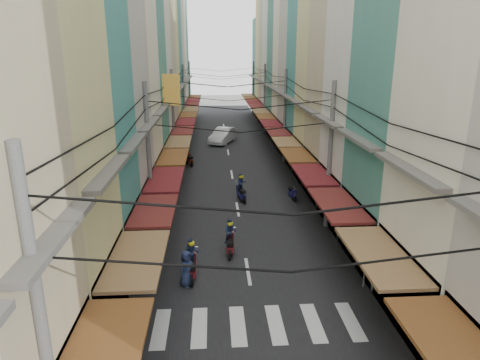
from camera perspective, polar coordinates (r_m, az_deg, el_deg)
name	(u,v)px	position (r m, az deg, el deg)	size (l,w,h in m)	color
ground	(245,252)	(21.72, 0.62, -9.56)	(160.00, 160.00, 0.00)	slate
road	(229,157)	(40.59, -1.49, 3.07)	(10.00, 80.00, 0.02)	black
sidewalk_left	(160,158)	(40.87, -10.64, 2.90)	(3.00, 80.00, 0.06)	slate
sidewalk_right	(297,156)	(41.34, 7.57, 3.21)	(3.00, 80.00, 0.06)	slate
crosswalk	(257,325)	(16.56, 2.25, -18.71)	(7.55, 2.40, 0.01)	silver
building_row_left	(130,49)	(36.54, -14.44, 16.51)	(7.80, 67.67, 23.70)	silver
building_row_right	(327,54)	(37.06, 11.47, 16.12)	(7.80, 68.98, 22.59)	teal
utility_poles	(231,91)	(34.58, -1.24, 11.73)	(10.20, 66.13, 8.20)	slate
white_car	(223,143)	(47.10, -2.25, 4.97)	(5.78, 2.27, 2.04)	white
bicycle	(418,277)	(21.04, 22.59, -11.89)	(0.58, 1.54, 1.06)	black
moving_scooters	(223,210)	(25.53, -2.22, -4.08)	(7.71, 21.66, 1.89)	black
parked_scooters	(353,289)	(18.34, 14.81, -13.83)	(12.87, 15.32, 1.00)	black
pedestrians	(168,209)	(24.71, -9.61, -3.85)	(11.90, 22.78, 2.24)	#28202B
market_umbrella	(377,216)	(21.31, 17.75, -4.55)	(2.35, 2.35, 2.47)	#B2B2B7
traffic_sign	(367,244)	(18.58, 16.55, -8.15)	(0.10, 0.61, 2.80)	slate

